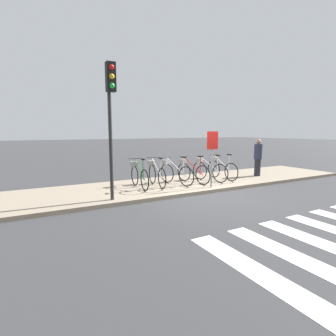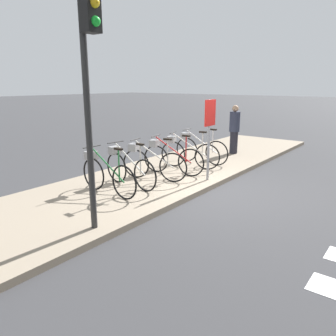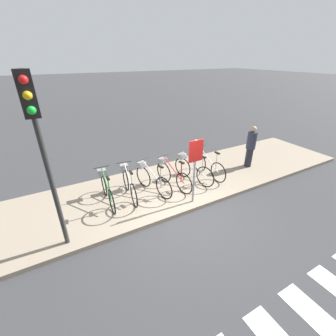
{
  "view_description": "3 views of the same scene",
  "coord_description": "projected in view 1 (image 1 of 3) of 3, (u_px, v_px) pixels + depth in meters",
  "views": [
    {
      "loc": [
        -5.11,
        -6.74,
        2.04
      ],
      "look_at": [
        -1.17,
        0.47,
        0.88
      ],
      "focal_mm": 28.0,
      "sensor_mm": 36.0,
      "label": 1
    },
    {
      "loc": [
        -6.2,
        -3.61,
        2.39
      ],
      "look_at": [
        -0.77,
        0.59,
        0.61
      ],
      "focal_mm": 35.0,
      "sensor_mm": 36.0,
      "label": 2
    },
    {
      "loc": [
        -2.86,
        -4.17,
        3.99
      ],
      "look_at": [
        -0.04,
        0.96,
        1.05
      ],
      "focal_mm": 24.0,
      "sensor_mm": 36.0,
      "label": 3
    }
  ],
  "objects": [
    {
      "name": "ground_plane",
      "position": [
        206.0,
        194.0,
        8.56
      ],
      "size": [
        120.0,
        120.0,
        0.0
      ],
      "primitive_type": "plane",
      "color": "#38383A"
    },
    {
      "name": "sidewalk",
      "position": [
        182.0,
        184.0,
        9.87
      ],
      "size": [
        14.88,
        3.03,
        0.12
      ],
      "color": "gray",
      "rests_on": "ground_plane"
    },
    {
      "name": "parked_bicycle_0",
      "position": [
        139.0,
        175.0,
        8.94
      ],
      "size": [
        0.46,
        1.7,
        1.04
      ],
      "color": "black",
      "rests_on": "sidewalk"
    },
    {
      "name": "parked_bicycle_1",
      "position": [
        156.0,
        173.0,
        9.26
      ],
      "size": [
        0.46,
        1.69,
        1.04
      ],
      "color": "black",
      "rests_on": "sidewalk"
    },
    {
      "name": "parked_bicycle_2",
      "position": [
        174.0,
        172.0,
        9.52
      ],
      "size": [
        0.59,
        1.65,
        1.04
      ],
      "color": "black",
      "rests_on": "sidewalk"
    },
    {
      "name": "parked_bicycle_3",
      "position": [
        191.0,
        171.0,
        9.82
      ],
      "size": [
        0.51,
        1.67,
        1.04
      ],
      "color": "black",
      "rests_on": "sidewalk"
    },
    {
      "name": "parked_bicycle_4",
      "position": [
        208.0,
        169.0,
        10.2
      ],
      "size": [
        0.6,
        1.64,
        1.04
      ],
      "color": "black",
      "rests_on": "sidewalk"
    },
    {
      "name": "parked_bicycle_5",
      "position": [
        221.0,
        168.0,
        10.56
      ],
      "size": [
        0.46,
        1.69,
        1.04
      ],
      "color": "black",
      "rests_on": "sidewalk"
    },
    {
      "name": "pedestrian",
      "position": [
        258.0,
        157.0,
        11.25
      ],
      "size": [
        0.34,
        0.34,
        1.59
      ],
      "color": "#23232D",
      "rests_on": "sidewalk"
    },
    {
      "name": "traffic_light",
      "position": [
        111.0,
        104.0,
        6.95
      ],
      "size": [
        0.24,
        0.4,
        3.69
      ],
      "color": "#2D2D2D",
      "rests_on": "sidewalk"
    },
    {
      "name": "sign_post",
      "position": [
        212.0,
        149.0,
        8.82
      ],
      "size": [
        0.44,
        0.07,
        1.91
      ],
      "color": "#99999E",
      "rests_on": "sidewalk"
    }
  ]
}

